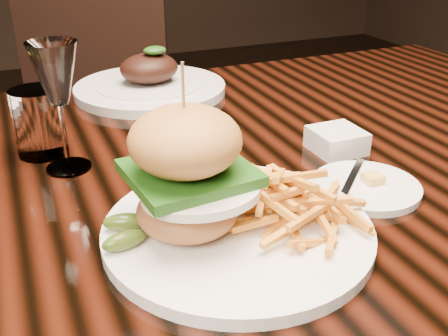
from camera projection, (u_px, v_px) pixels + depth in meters
name	position (u px, v px, depth m)	size (l,w,h in m)	color
dining_table	(201.00, 202.00, 0.82)	(1.60, 0.90, 0.75)	black
burger_plate	(230.00, 197.00, 0.57)	(0.31, 0.31, 0.20)	white
side_saucer	(366.00, 186.00, 0.69)	(0.14, 0.14, 0.02)	white
ramekin	(337.00, 140.00, 0.80)	(0.07, 0.07, 0.03)	white
wine_glass	(56.00, 78.00, 0.69)	(0.07, 0.07, 0.18)	white
water_tumbler	(39.00, 122.00, 0.78)	(0.07, 0.07, 0.10)	white
far_dish	(150.00, 84.00, 1.05)	(0.30, 0.30, 0.10)	white
chair_far	(89.00, 109.00, 1.59)	(0.61, 0.62, 0.95)	black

